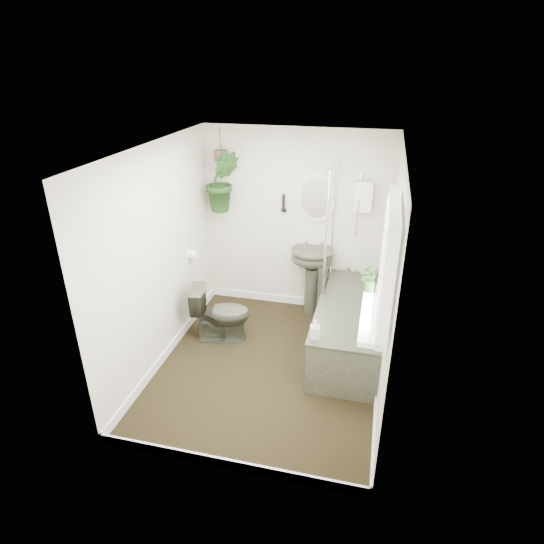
# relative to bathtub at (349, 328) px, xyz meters

# --- Properties ---
(floor) EXTENTS (2.30, 2.80, 0.02)m
(floor) POSITION_rel_bathtub_xyz_m (-0.80, -0.50, -0.30)
(floor) COLOR black
(floor) RESTS_ON ground
(ceiling) EXTENTS (2.30, 2.80, 0.02)m
(ceiling) POSITION_rel_bathtub_xyz_m (-0.80, -0.50, 2.02)
(ceiling) COLOR white
(ceiling) RESTS_ON ground
(wall_back) EXTENTS (2.30, 0.02, 2.30)m
(wall_back) POSITION_rel_bathtub_xyz_m (-0.80, 0.91, 0.86)
(wall_back) COLOR beige
(wall_back) RESTS_ON ground
(wall_front) EXTENTS (2.30, 0.02, 2.30)m
(wall_front) POSITION_rel_bathtub_xyz_m (-0.80, -1.91, 0.86)
(wall_front) COLOR beige
(wall_front) RESTS_ON ground
(wall_left) EXTENTS (0.02, 2.80, 2.30)m
(wall_left) POSITION_rel_bathtub_xyz_m (-1.96, -0.50, 0.86)
(wall_left) COLOR beige
(wall_left) RESTS_ON ground
(wall_right) EXTENTS (0.02, 2.80, 2.30)m
(wall_right) POSITION_rel_bathtub_xyz_m (0.36, -0.50, 0.86)
(wall_right) COLOR beige
(wall_right) RESTS_ON ground
(skirting) EXTENTS (2.30, 2.80, 0.10)m
(skirting) POSITION_rel_bathtub_xyz_m (-0.80, -0.50, -0.24)
(skirting) COLOR white
(skirting) RESTS_ON floor
(bathtub) EXTENTS (0.72, 1.72, 0.58)m
(bathtub) POSITION_rel_bathtub_xyz_m (0.00, 0.00, 0.00)
(bathtub) COLOR #333629
(bathtub) RESTS_ON floor
(bath_screen) EXTENTS (0.04, 0.72, 1.40)m
(bath_screen) POSITION_rel_bathtub_xyz_m (-0.33, 0.49, 0.99)
(bath_screen) COLOR silver
(bath_screen) RESTS_ON bathtub
(shower_box) EXTENTS (0.20, 0.10, 0.35)m
(shower_box) POSITION_rel_bathtub_xyz_m (0.00, 0.84, 1.26)
(shower_box) COLOR white
(shower_box) RESTS_ON wall_back
(oval_mirror) EXTENTS (0.46, 0.03, 0.62)m
(oval_mirror) POSITION_rel_bathtub_xyz_m (-0.55, 0.87, 1.21)
(oval_mirror) COLOR beige
(oval_mirror) RESTS_ON wall_back
(wall_sconce) EXTENTS (0.04, 0.04, 0.22)m
(wall_sconce) POSITION_rel_bathtub_xyz_m (-0.95, 0.86, 1.11)
(wall_sconce) COLOR black
(wall_sconce) RESTS_ON wall_back
(toilet_roll_holder) EXTENTS (0.11, 0.11, 0.11)m
(toilet_roll_holder) POSITION_rel_bathtub_xyz_m (-1.90, 0.20, 0.61)
(toilet_roll_holder) COLOR white
(toilet_roll_holder) RESTS_ON wall_left
(window_recess) EXTENTS (0.08, 1.00, 0.90)m
(window_recess) POSITION_rel_bathtub_xyz_m (0.29, -1.20, 1.36)
(window_recess) COLOR white
(window_recess) RESTS_ON wall_right
(window_sill) EXTENTS (0.18, 1.00, 0.04)m
(window_sill) POSITION_rel_bathtub_xyz_m (0.22, -1.20, 0.94)
(window_sill) COLOR white
(window_sill) RESTS_ON wall_right
(window_blinds) EXTENTS (0.01, 0.86, 0.76)m
(window_blinds) POSITION_rel_bathtub_xyz_m (0.24, -1.20, 1.36)
(window_blinds) COLOR white
(window_blinds) RESTS_ON wall_right
(toilet) EXTENTS (0.72, 0.50, 0.67)m
(toilet) POSITION_rel_bathtub_xyz_m (-1.47, -0.11, 0.05)
(toilet) COLOR #333629
(toilet) RESTS_ON floor
(pedestal_sink) EXTENTS (0.60, 0.54, 0.89)m
(pedestal_sink) POSITION_rel_bathtub_xyz_m (-0.55, 0.73, 0.15)
(pedestal_sink) COLOR #333629
(pedestal_sink) RESTS_ON floor
(sill_plant) EXTENTS (0.22, 0.19, 0.24)m
(sill_plant) POSITION_rel_bathtub_xyz_m (0.18, -0.90, 1.08)
(sill_plant) COLOR black
(sill_plant) RESTS_ON window_sill
(hanging_plant) EXTENTS (0.49, 0.44, 0.74)m
(hanging_plant) POSITION_rel_bathtub_xyz_m (-1.67, 0.71, 1.37)
(hanging_plant) COLOR black
(hanging_plant) RESTS_ON ceiling
(soap_bottle) EXTENTS (0.10, 0.10, 0.19)m
(soap_bottle) POSITION_rel_bathtub_xyz_m (-0.29, -0.72, 0.39)
(soap_bottle) COLOR black
(soap_bottle) RESTS_ON bathtub
(hanging_pot) EXTENTS (0.16, 0.16, 0.12)m
(hanging_pot) POSITION_rel_bathtub_xyz_m (-1.67, 0.71, 1.68)
(hanging_pot) COLOR brown
(hanging_pot) RESTS_ON ceiling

